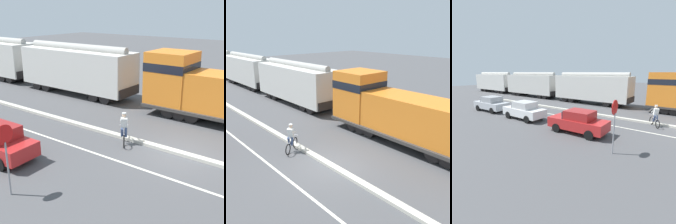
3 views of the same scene
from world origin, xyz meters
TOP-DOWN VIEW (x-y plane):
  - median_curb at (0.00, 6.00)m, footprint 0.36×36.00m
  - lane_stripe at (-2.40, 6.00)m, footprint 0.14×36.00m
  - hopper_car_lead at (5.64, 11.95)m, footprint 2.90×10.60m
  - hopper_car_middle at (5.64, 23.55)m, footprint 2.90×10.60m
  - hopper_car_trailing at (5.64, 35.15)m, footprint 2.90×10.60m
  - parked_car_red at (-5.45, 6.94)m, footprint 1.95×4.26m
  - parked_car_white at (-5.28, 12.91)m, footprint 1.86×4.21m
  - parked_car_silver at (-5.29, 18.39)m, footprint 1.98×4.27m
  - cyclist at (-0.56, 2.92)m, footprint 1.44×1.03m
  - stop_sign at (-7.13, 3.72)m, footprint 0.76×0.08m

SIDE VIEW (x-z plane):
  - lane_stripe at x=-2.40m, z-range 0.00..0.01m
  - median_curb at x=0.00m, z-range 0.00..0.16m
  - parked_car_red at x=-5.45m, z-range 0.01..1.63m
  - parked_car_white at x=-5.28m, z-range 0.01..1.63m
  - parked_car_silver at x=-5.29m, z-range 0.01..1.63m
  - cyclist at x=-0.56m, z-range -0.04..1.67m
  - stop_sign at x=-7.13m, z-range 0.58..3.46m
  - hopper_car_lead at x=5.64m, z-range -0.01..4.17m
  - hopper_car_middle at x=5.64m, z-range -0.01..4.17m
  - hopper_car_trailing at x=5.64m, z-range -0.01..4.17m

